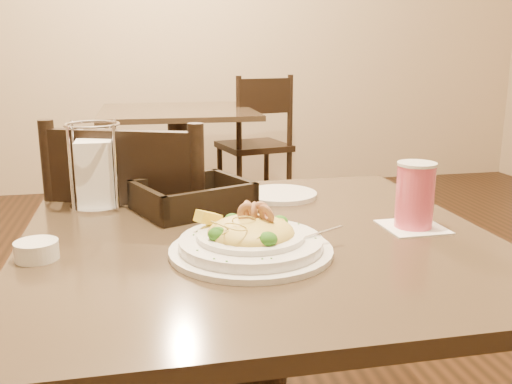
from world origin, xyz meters
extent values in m
cube|color=#4E3E2C|center=(0.00, 0.00, 0.72)|extent=(0.90, 0.90, 0.03)
cylinder|color=black|center=(0.02, 2.43, 0.01)|extent=(0.52, 0.52, 0.03)
cylinder|color=black|center=(0.02, 2.43, 0.37)|extent=(0.12, 0.12, 0.68)
cube|color=#4E3E2C|center=(0.02, 2.43, 0.72)|extent=(0.91, 0.91, 0.03)
cube|color=black|center=(-0.19, 0.46, 0.45)|extent=(0.55, 0.55, 0.04)
cylinder|color=black|center=(0.04, 0.56, 0.21)|extent=(0.04, 0.04, 0.43)
cylinder|color=black|center=(-0.30, 0.69, 0.21)|extent=(0.04, 0.04, 0.43)
cylinder|color=black|center=(-0.09, 0.22, 0.70)|extent=(0.04, 0.04, 0.46)
cylinder|color=black|center=(-0.43, 0.36, 0.70)|extent=(0.04, 0.04, 0.46)
cube|color=black|center=(-0.26, 0.29, 0.80)|extent=(0.35, 0.16, 0.22)
cube|color=black|center=(0.55, 2.70, 0.45)|extent=(0.50, 0.50, 0.04)
cylinder|color=black|center=(0.68, 2.92, 0.21)|extent=(0.04, 0.04, 0.43)
cylinder|color=black|center=(0.33, 2.84, 0.21)|extent=(0.04, 0.04, 0.43)
cylinder|color=black|center=(0.76, 2.57, 0.21)|extent=(0.04, 0.04, 0.43)
cylinder|color=black|center=(0.41, 2.49, 0.21)|extent=(0.04, 0.04, 0.43)
cylinder|color=black|center=(0.76, 2.57, 0.70)|extent=(0.04, 0.04, 0.46)
cylinder|color=black|center=(0.41, 2.49, 0.70)|extent=(0.04, 0.04, 0.46)
cube|color=black|center=(0.58, 2.53, 0.80)|extent=(0.36, 0.10, 0.22)
cylinder|color=white|center=(-0.04, -0.10, 0.74)|extent=(0.29, 0.29, 0.01)
cylinder|color=white|center=(-0.04, -0.10, 0.76)|extent=(0.25, 0.25, 0.02)
cylinder|color=white|center=(-0.04, -0.10, 0.77)|extent=(0.19, 0.19, 0.01)
ellipsoid|color=#D8BC4F|center=(-0.04, -0.10, 0.78)|extent=(0.15, 0.15, 0.05)
cube|color=yellow|center=(-0.10, -0.05, 0.79)|extent=(0.06, 0.05, 0.04)
cube|color=silver|center=(0.09, -0.11, 0.77)|extent=(0.10, 0.05, 0.01)
cube|color=silver|center=(0.03, -0.11, 0.77)|extent=(0.03, 0.03, 0.00)
torus|color=#D8BC4F|center=(-0.05, -0.11, 0.80)|extent=(0.06, 0.05, 0.04)
torus|color=#D8BC4F|center=(-0.01, -0.06, 0.80)|extent=(0.05, 0.05, 0.02)
torus|color=#D8BC4F|center=(-0.09, -0.12, 0.80)|extent=(0.05, 0.06, 0.03)
torus|color=#D8BC4F|center=(-0.05, -0.10, 0.79)|extent=(0.04, 0.05, 0.03)
torus|color=#D8BC4F|center=(-0.09, -0.13, 0.79)|extent=(0.03, 0.03, 0.02)
torus|color=#D8BC4F|center=(-0.08, -0.08, 0.78)|extent=(0.05, 0.06, 0.03)
torus|color=#D8BC4F|center=(-0.04, -0.08, 0.79)|extent=(0.04, 0.04, 0.01)
torus|color=#D8BC4F|center=(-0.03, -0.11, 0.80)|extent=(0.05, 0.04, 0.04)
torus|color=#D8BC4F|center=(0.02, -0.10, 0.79)|extent=(0.04, 0.04, 0.01)
torus|color=#D8BC4F|center=(-0.03, -0.10, 0.79)|extent=(0.03, 0.03, 0.02)
torus|color=#D8BC4F|center=(-0.04, -0.10, 0.79)|extent=(0.03, 0.03, 0.01)
torus|color=#D8BC4F|center=(-0.03, -0.11, 0.79)|extent=(0.04, 0.04, 0.02)
torus|color=#D8BC4F|center=(-0.03, -0.05, 0.79)|extent=(0.03, 0.04, 0.03)
torus|color=#D8BC4F|center=(-0.04, -0.16, 0.79)|extent=(0.03, 0.03, 0.02)
torus|color=#D8BC4F|center=(0.00, -0.12, 0.79)|extent=(0.03, 0.03, 0.01)
torus|color=#D8BC4F|center=(-0.07, -0.15, 0.80)|extent=(0.05, 0.06, 0.01)
torus|color=tan|center=(-0.04, -0.09, 0.81)|extent=(0.04, 0.04, 0.04)
torus|color=tan|center=(-0.02, -0.10, 0.81)|extent=(0.04, 0.02, 0.04)
torus|color=tan|center=(-0.01, -0.12, 0.81)|extent=(0.04, 0.04, 0.04)
torus|color=tan|center=(-0.04, -0.10, 0.81)|extent=(0.04, 0.02, 0.04)
torus|color=tan|center=(-0.03, -0.10, 0.81)|extent=(0.02, 0.04, 0.04)
ellipsoid|color=#1F5413|center=(0.02, -0.08, 0.79)|extent=(0.03, 0.03, 0.02)
ellipsoid|color=#1F5413|center=(-0.06, -0.04, 0.79)|extent=(0.03, 0.03, 0.02)
ellipsoid|color=#1F5413|center=(-0.10, -0.13, 0.79)|extent=(0.03, 0.03, 0.03)
ellipsoid|color=#1F5413|center=(-0.02, -0.17, 0.79)|extent=(0.03, 0.03, 0.02)
cube|color=#266619|center=(0.06, -0.08, 0.77)|extent=(0.00, 0.00, 0.00)
cube|color=#266619|center=(-0.02, -0.21, 0.77)|extent=(0.00, 0.00, 0.00)
cube|color=#266619|center=(-0.12, -0.05, 0.77)|extent=(0.00, 0.00, 0.00)
cube|color=#266619|center=(0.08, -0.13, 0.77)|extent=(0.00, 0.00, 0.00)
cube|color=#266619|center=(-0.11, -0.19, 0.77)|extent=(0.00, 0.00, 0.00)
cube|color=#266619|center=(-0.09, -0.21, 0.77)|extent=(0.00, 0.00, 0.00)
cube|color=#266619|center=(0.07, -0.04, 0.77)|extent=(0.00, 0.00, 0.00)
cube|color=#266619|center=(-0.04, -0.21, 0.77)|extent=(0.00, 0.00, 0.00)
cube|color=#266619|center=(-0.13, -0.07, 0.77)|extent=(0.00, 0.00, 0.00)
cube|color=#266619|center=(-0.13, -0.15, 0.77)|extent=(0.00, 0.00, 0.00)
cube|color=white|center=(0.31, -0.02, 0.74)|extent=(0.12, 0.12, 0.00)
cylinder|color=#F05572|center=(0.31, -0.02, 0.81)|extent=(0.08, 0.08, 0.13)
cylinder|color=white|center=(0.31, -0.02, 0.87)|extent=(0.08, 0.08, 0.01)
cube|color=black|center=(-0.11, 0.20, 0.75)|extent=(0.29, 0.26, 0.02)
cube|color=black|center=(-0.01, 0.24, 0.78)|extent=(0.08, 0.18, 0.05)
cube|color=black|center=(-0.21, 0.16, 0.78)|extent=(0.08, 0.18, 0.05)
cube|color=black|center=(-0.14, 0.28, 0.78)|extent=(0.22, 0.10, 0.05)
cube|color=black|center=(-0.07, 0.12, 0.78)|extent=(0.22, 0.10, 0.05)
cylinder|color=silver|center=(-0.32, 0.27, 0.74)|extent=(0.12, 0.12, 0.01)
torus|color=silver|center=(-0.32, 0.27, 0.93)|extent=(0.12, 0.12, 0.01)
cube|color=white|center=(-0.32, 0.27, 0.82)|extent=(0.10, 0.10, 0.15)
cylinder|color=silver|center=(-0.37, 0.22, 0.84)|extent=(0.01, 0.01, 0.19)
cylinder|color=silver|center=(-0.27, 0.22, 0.84)|extent=(0.01, 0.01, 0.19)
cylinder|color=silver|center=(-0.37, 0.32, 0.84)|extent=(0.01, 0.01, 0.19)
cylinder|color=silver|center=(-0.27, 0.32, 0.84)|extent=(0.01, 0.01, 0.19)
cylinder|color=white|center=(0.11, 0.27, 0.74)|extent=(0.22, 0.22, 0.01)
cylinder|color=white|center=(-0.40, -0.06, 0.75)|extent=(0.09, 0.09, 0.03)
camera|label=1|loc=(-0.22, -1.03, 1.09)|focal=40.00mm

